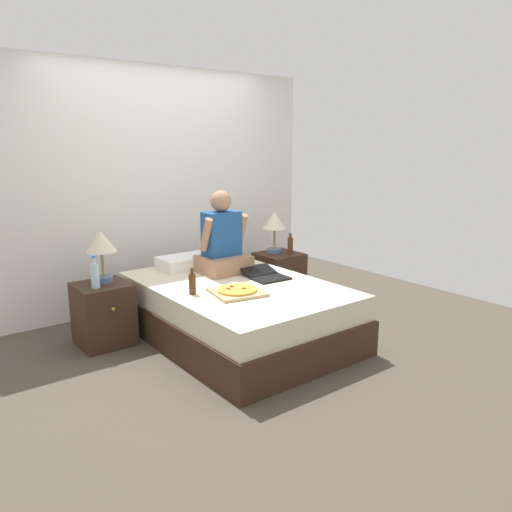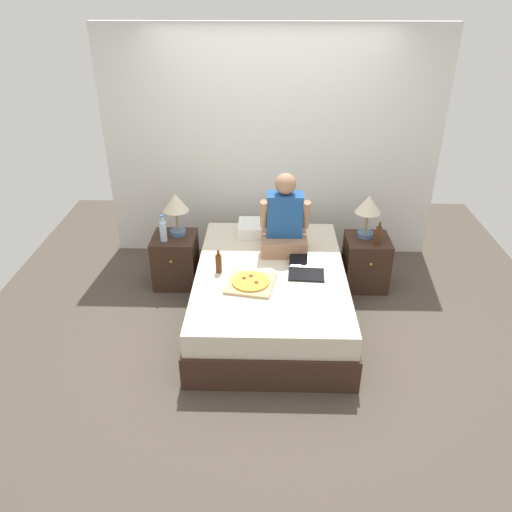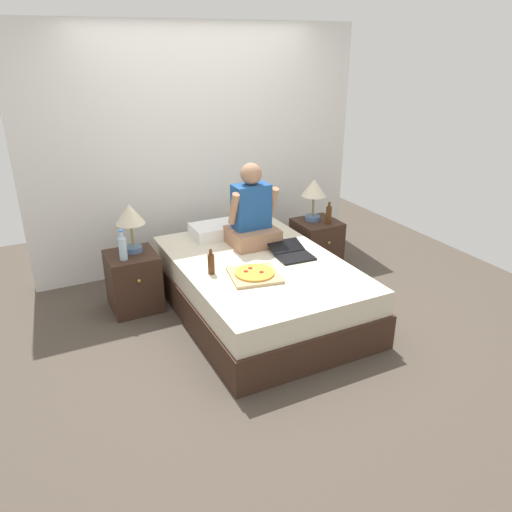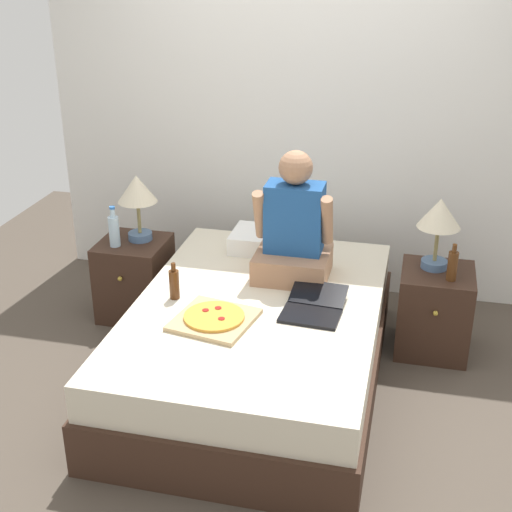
# 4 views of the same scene
# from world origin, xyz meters

# --- Properties ---
(ground_plane) EXTENTS (5.63, 5.63, 0.00)m
(ground_plane) POSITION_xyz_m (0.00, 0.00, 0.00)
(ground_plane) COLOR #4C4238
(wall_back) EXTENTS (3.63, 0.12, 2.50)m
(wall_back) POSITION_xyz_m (0.00, 1.39, 1.25)
(wall_back) COLOR silver
(wall_back) RESTS_ON ground
(bed) EXTENTS (1.40, 2.06, 0.51)m
(bed) POSITION_xyz_m (0.00, 0.00, 0.25)
(bed) COLOR #382319
(bed) RESTS_ON ground
(nightstand_left) EXTENTS (0.44, 0.47, 0.54)m
(nightstand_left) POSITION_xyz_m (-1.00, 0.59, 0.27)
(nightstand_left) COLOR #382319
(nightstand_left) RESTS_ON ground
(lamp_on_left_nightstand) EXTENTS (0.26, 0.26, 0.45)m
(lamp_on_left_nightstand) POSITION_xyz_m (-0.96, 0.64, 0.87)
(lamp_on_left_nightstand) COLOR #4C6B93
(lamp_on_left_nightstand) RESTS_ON nightstand_left
(water_bottle) EXTENTS (0.07, 0.07, 0.28)m
(water_bottle) POSITION_xyz_m (-1.08, 0.50, 0.66)
(water_bottle) COLOR silver
(water_bottle) RESTS_ON nightstand_left
(nightstand_right) EXTENTS (0.44, 0.47, 0.54)m
(nightstand_right) POSITION_xyz_m (1.00, 0.59, 0.27)
(nightstand_right) COLOR #382319
(nightstand_right) RESTS_ON ground
(lamp_on_right_nightstand) EXTENTS (0.26, 0.26, 0.45)m
(lamp_on_right_nightstand) POSITION_xyz_m (0.97, 0.64, 0.87)
(lamp_on_right_nightstand) COLOR #4C6B93
(lamp_on_right_nightstand) RESTS_ON nightstand_right
(beer_bottle) EXTENTS (0.06, 0.06, 0.23)m
(beer_bottle) POSITION_xyz_m (1.07, 0.49, 0.64)
(beer_bottle) COLOR #512D14
(beer_bottle) RESTS_ON nightstand_right
(pillow) EXTENTS (0.52, 0.34, 0.12)m
(pillow) POSITION_xyz_m (-0.08, 0.75, 0.57)
(pillow) COLOR white
(pillow) RESTS_ON bed
(person_seated) EXTENTS (0.47, 0.40, 0.78)m
(person_seated) POSITION_xyz_m (0.13, 0.41, 0.80)
(person_seated) COLOR #A37556
(person_seated) RESTS_ON bed
(laptop) EXTENTS (0.34, 0.43, 0.07)m
(laptop) POSITION_xyz_m (0.32, -0.03, 0.53)
(laptop) COLOR black
(laptop) RESTS_ON bed
(pizza_box) EXTENTS (0.47, 0.47, 0.05)m
(pizza_box) POSITION_xyz_m (-0.18, -0.26, 0.53)
(pizza_box) COLOR tan
(pizza_box) RESTS_ON bed
(beer_bottle_on_bed) EXTENTS (0.06, 0.06, 0.22)m
(beer_bottle_on_bed) POSITION_xyz_m (-0.47, -0.05, 0.60)
(beer_bottle_on_bed) COLOR #4C2811
(beer_bottle_on_bed) RESTS_ON bed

